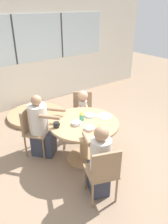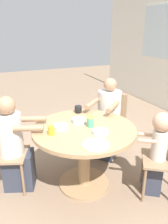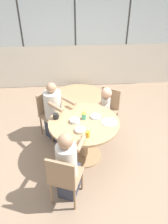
# 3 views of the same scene
# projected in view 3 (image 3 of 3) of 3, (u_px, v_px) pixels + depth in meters

# --- Properties ---
(ground_plane) EXTENTS (16.00, 16.00, 0.00)m
(ground_plane) POSITION_uv_depth(u_px,v_px,m) (84.00, 156.00, 3.87)
(ground_plane) COLOR #8C725B
(wall_back_with_windows) EXTENTS (8.40, 0.08, 2.80)m
(wall_back_with_windows) POSITION_uv_depth(u_px,v_px,m) (75.00, 33.00, 5.40)
(wall_back_with_windows) COLOR white
(wall_back_with_windows) RESTS_ON ground_plane
(dining_table) EXTENTS (1.14, 1.14, 0.75)m
(dining_table) POSITION_uv_depth(u_px,v_px,m) (84.00, 131.00, 3.56)
(dining_table) COLOR tan
(dining_table) RESTS_ON ground_plane
(chair_for_woman_green_shirt) EXTENTS (0.56, 0.56, 0.87)m
(chair_for_woman_green_shirt) POSITION_uv_depth(u_px,v_px,m) (49.00, 110.00, 4.14)
(chair_for_woman_green_shirt) COLOR #937556
(chair_for_woman_green_shirt) RESTS_ON ground_plane
(chair_for_man_blue_shirt) EXTENTS (0.52, 0.52, 0.87)m
(chair_for_man_blue_shirt) POSITION_uv_depth(u_px,v_px,m) (64.00, 177.00, 2.83)
(chair_for_man_blue_shirt) COLOR #937556
(chair_for_man_blue_shirt) RESTS_ON ground_plane
(chair_for_toddler) EXTENTS (0.56, 0.56, 0.87)m
(chair_for_toddler) POSITION_uv_depth(u_px,v_px,m) (108.00, 106.00, 4.25)
(chair_for_toddler) COLOR #937556
(chair_for_toddler) RESTS_ON ground_plane
(person_woman_green_shirt) EXTENTS (0.62, 0.65, 1.14)m
(person_woman_green_shirt) POSITION_uv_depth(u_px,v_px,m) (55.00, 114.00, 4.04)
(person_woman_green_shirt) COLOR #333847
(person_woman_green_shirt) RESTS_ON ground_plane
(person_man_blue_shirt) EXTENTS (0.44, 0.56, 1.11)m
(person_man_blue_shirt) POSITION_uv_depth(u_px,v_px,m) (68.00, 168.00, 2.96)
(person_man_blue_shirt) COLOR #333847
(person_man_blue_shirt) RESTS_ON ground_plane
(person_toddler) EXTENTS (0.31, 0.34, 0.98)m
(person_toddler) POSITION_uv_depth(u_px,v_px,m) (105.00, 110.00, 4.15)
(person_toddler) COLOR #333847
(person_toddler) RESTS_ON ground_plane
(coffee_mug) EXTENTS (0.10, 0.09, 0.09)m
(coffee_mug) POSITION_uv_depth(u_px,v_px,m) (56.00, 116.00, 3.50)
(coffee_mug) COLOR black
(coffee_mug) RESTS_ON dining_table
(sippy_cup) EXTENTS (0.08, 0.08, 0.15)m
(sippy_cup) POSITION_uv_depth(u_px,v_px,m) (84.00, 115.00, 3.47)
(sippy_cup) COLOR #4CA57F
(sippy_cup) RESTS_ON dining_table
(juice_glass) EXTENTS (0.07, 0.07, 0.09)m
(juice_glass) POSITION_uv_depth(u_px,v_px,m) (88.00, 134.00, 3.12)
(juice_glass) COLOR gold
(juice_glass) RESTS_ON dining_table
(bowl_white_shallow) EXTENTS (0.15, 0.15, 0.05)m
(bowl_white_shallow) POSITION_uv_depth(u_px,v_px,m) (75.00, 120.00, 3.43)
(bowl_white_shallow) COLOR silver
(bowl_white_shallow) RESTS_ON dining_table
(bowl_cereal) EXTENTS (0.16, 0.16, 0.04)m
(bowl_cereal) POSITION_uv_depth(u_px,v_px,m) (80.00, 130.00, 3.24)
(bowl_cereal) COLOR silver
(bowl_cereal) RESTS_ON dining_table
(bowl_fruit) EXTENTS (0.17, 0.17, 0.03)m
(bowl_fruit) POSITION_uv_depth(u_px,v_px,m) (96.00, 117.00, 3.54)
(bowl_fruit) COLOR silver
(bowl_fruit) RESTS_ON dining_table
(plate_tortillas) EXTENTS (0.26, 0.26, 0.01)m
(plate_tortillas) POSITION_uv_depth(u_px,v_px,m) (109.00, 122.00, 3.43)
(plate_tortillas) COLOR beige
(plate_tortillas) RESTS_ON dining_table
(folded_table_stack) EXTENTS (1.35, 1.35, 0.09)m
(folded_table_stack) POSITION_uv_depth(u_px,v_px,m) (79.00, 97.00, 5.50)
(folded_table_stack) COLOR tan
(folded_table_stack) RESTS_ON ground_plane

